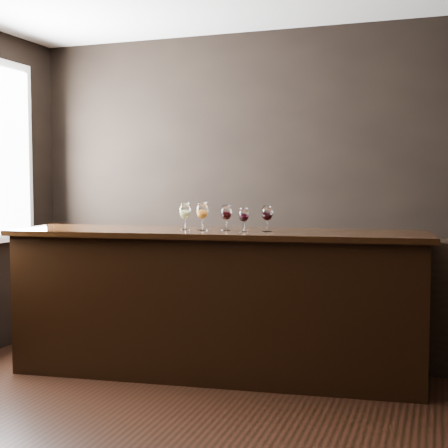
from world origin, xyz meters
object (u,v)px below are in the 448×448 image
(bar_counter, at_px, (215,305))
(glass_amber, at_px, (202,211))
(glass_red_b, at_px, (244,215))
(glass_red_c, at_px, (267,214))
(back_bar_shelf, at_px, (302,297))
(glass_red_a, at_px, (226,213))
(glass_white, at_px, (185,211))

(bar_counter, xyz_separation_m, glass_amber, (-0.10, -0.03, 0.72))
(glass_red_b, bearing_deg, glass_red_c, 17.10)
(back_bar_shelf, xyz_separation_m, glass_red_a, (-0.45, -0.65, 0.74))
(bar_counter, bearing_deg, back_bar_shelf, 45.14)
(back_bar_shelf, height_order, glass_red_a, glass_red_a)
(glass_red_b, height_order, glass_red_c, glass_red_c)
(glass_amber, bearing_deg, glass_white, 164.04)
(back_bar_shelf, height_order, glass_red_c, glass_red_c)
(bar_counter, bearing_deg, glass_red_c, -2.53)
(bar_counter, bearing_deg, glass_red_a, 11.93)
(glass_red_a, distance_m, glass_red_b, 0.16)
(bar_counter, relative_size, back_bar_shelf, 1.08)
(bar_counter, relative_size, glass_white, 14.84)
(glass_white, height_order, glass_amber, glass_amber)
(glass_amber, xyz_separation_m, glass_red_c, (0.50, 0.06, -0.01))
(glass_amber, relative_size, glass_red_c, 1.10)
(bar_counter, xyz_separation_m, glass_red_c, (0.40, 0.03, 0.71))
(back_bar_shelf, bearing_deg, glass_red_a, -124.84)
(back_bar_shelf, bearing_deg, bar_counter, -128.12)
(glass_red_a, xyz_separation_m, glass_red_c, (0.32, 0.00, -0.00))
(back_bar_shelf, distance_m, glass_red_a, 1.08)
(glass_white, bearing_deg, glass_amber, -15.96)
(glass_amber, distance_m, glass_red_c, 0.50)
(back_bar_shelf, bearing_deg, glass_red_b, -113.02)
(glass_red_a, height_order, glass_red_b, glass_red_a)
(bar_counter, bearing_deg, glass_amber, -169.70)
(glass_white, height_order, glass_red_a, glass_white)
(bar_counter, xyz_separation_m, glass_red_b, (0.23, -0.02, 0.70))
(glass_red_b, bearing_deg, glass_white, 175.50)
(bar_counter, distance_m, glass_red_b, 0.74)
(glass_red_a, relative_size, glass_red_b, 1.11)
(back_bar_shelf, xyz_separation_m, glass_amber, (-0.63, -0.70, 0.75))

